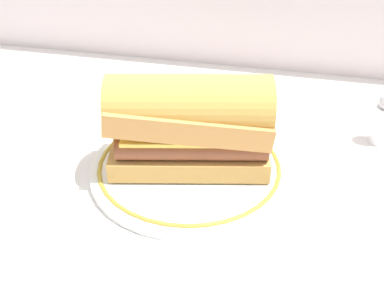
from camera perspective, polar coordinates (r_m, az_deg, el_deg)
name	(u,v)px	position (r m, az deg, el deg)	size (l,w,h in m)	color
ground_plane	(183,187)	(0.60, -1.08, -5.27)	(1.50, 1.50, 0.00)	silver
plate	(192,167)	(0.63, 0.00, -2.84)	(0.26, 0.26, 0.01)	white
sausage_sandwich	(192,122)	(0.59, 0.00, 2.66)	(0.22, 0.13, 0.12)	tan
salt_shaker	(384,119)	(0.72, 22.32, 2.81)	(0.03, 0.03, 0.08)	white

